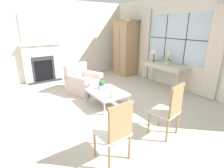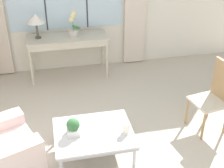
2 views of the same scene
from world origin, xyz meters
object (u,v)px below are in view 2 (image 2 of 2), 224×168
(console_table, at_px, (68,41))
(potted_plant_small, at_px, (73,127))
(pillar_candle, at_px, (126,128))
(potted_orchid, at_px, (73,26))
(table_lamp, at_px, (36,19))
(coffee_table, at_px, (94,134))
(side_chair_wooden, at_px, (216,93))

(console_table, height_order, potted_plant_small, console_table)
(pillar_candle, bearing_deg, console_table, 101.95)
(console_table, relative_size, potted_orchid, 3.06)
(potted_orchid, bearing_deg, potted_plant_small, -96.57)
(console_table, distance_m, table_lamp, 0.67)
(console_table, xyz_separation_m, coffee_table, (0.11, -2.26, -0.36))
(table_lamp, distance_m, potted_plant_small, 2.41)
(potted_orchid, relative_size, potted_plant_small, 2.06)
(console_table, bearing_deg, potted_orchid, -0.40)
(potted_orchid, bearing_deg, table_lamp, 176.92)
(potted_orchid, height_order, side_chair_wooden, potted_orchid)
(side_chair_wooden, xyz_separation_m, potted_plant_small, (-2.00, -0.22, -0.09))
(coffee_table, bearing_deg, pillar_candle, -15.07)
(potted_plant_small, bearing_deg, console_table, 86.46)
(potted_orchid, xyz_separation_m, coffee_table, (-0.01, -2.25, -0.63))
(table_lamp, height_order, potted_plant_small, table_lamp)
(potted_plant_small, xyz_separation_m, pillar_candle, (0.64, -0.11, -0.04))
(console_table, distance_m, side_chair_wooden, 2.75)
(potted_orchid, xyz_separation_m, pillar_candle, (0.38, -2.36, -0.52))
(table_lamp, xyz_separation_m, pillar_candle, (1.01, -2.39, -0.69))
(side_chair_wooden, xyz_separation_m, coffee_table, (-1.75, -0.22, -0.24))
(console_table, bearing_deg, side_chair_wooden, -47.58)
(coffee_table, height_order, potted_plant_small, potted_plant_small)
(console_table, xyz_separation_m, pillar_candle, (0.50, -2.36, -0.26))
(coffee_table, height_order, pillar_candle, pillar_candle)
(coffee_table, bearing_deg, side_chair_wooden, 7.31)
(potted_orchid, bearing_deg, console_table, 179.60)
(pillar_candle, bearing_deg, side_chair_wooden, 13.67)
(potted_orchid, distance_m, coffee_table, 2.34)
(side_chair_wooden, bearing_deg, coffee_table, -172.69)
(console_table, relative_size, coffee_table, 1.47)
(potted_plant_small, bearing_deg, coffee_table, 0.01)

